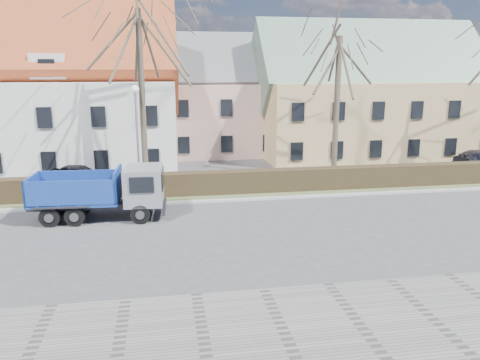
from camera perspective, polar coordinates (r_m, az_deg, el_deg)
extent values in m
plane|color=#424244|center=(21.11, -6.53, -6.37)|extent=(120.00, 120.00, 0.00)
cube|color=slate|center=(13.43, -4.51, -18.64)|extent=(80.00, 5.00, 0.08)
cube|color=#A5A5A5|center=(25.46, -7.08, -2.71)|extent=(80.00, 0.30, 0.12)
cube|color=#4A5731|center=(27.00, -7.23, -1.78)|extent=(80.00, 3.00, 0.10)
cube|color=#2C2316|center=(26.65, -7.25, -0.65)|extent=(60.00, 0.90, 1.30)
imported|color=black|center=(30.92, -19.01, 0.67)|extent=(3.98, 2.48, 1.26)
imported|color=black|center=(38.19, 27.17, 2.30)|extent=(4.84, 3.22, 1.30)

